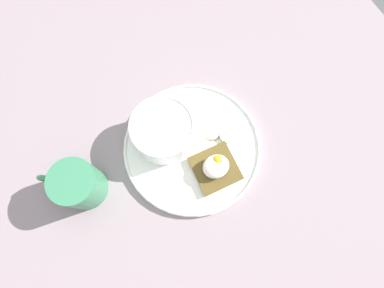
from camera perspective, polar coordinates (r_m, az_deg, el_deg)
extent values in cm
cube|color=gray|center=(67.32, 0.00, -0.97)|extent=(120.00, 120.00, 2.00)
cylinder|color=white|center=(65.88, 0.00, -0.62)|extent=(30.09, 30.09, 1.00)
torus|color=white|center=(65.11, 0.00, -0.43)|extent=(29.89, 29.89, 0.60)
cylinder|color=white|center=(63.10, -5.57, 2.39)|extent=(13.09, 13.09, 6.91)
torus|color=white|center=(59.86, -5.87, 3.47)|extent=(13.29, 13.29, 0.60)
cylinder|color=#B46C78|center=(63.61, -5.52, 2.23)|extent=(11.69, 11.69, 5.42)
ellipsoid|color=#B46C78|center=(61.25, -5.74, 2.99)|extent=(11.11, 11.11, 1.20)
ellipsoid|color=#C6B298|center=(60.96, -5.76, 3.11)|extent=(1.50, 1.76, 0.64)
ellipsoid|color=olive|center=(60.99, -6.56, 2.95)|extent=(1.44, 1.77, 0.65)
ellipsoid|color=tan|center=(60.95, -7.64, 2.39)|extent=(1.29, 1.61, 0.60)
ellipsoid|color=olive|center=(60.47, -3.50, 2.29)|extent=(0.93, 1.43, 0.61)
ellipsoid|color=tan|center=(61.80, -8.52, 4.48)|extent=(2.21, 2.19, 0.81)
ellipsoid|color=tan|center=(60.97, -6.47, 2.88)|extent=(1.53, 1.68, 0.61)
cube|color=brown|center=(63.13, 4.46, -4.62)|extent=(9.47, 9.47, 0.30)
cube|color=brown|center=(63.70, 4.42, -4.72)|extent=(9.29, 9.29, 1.36)
ellipsoid|color=white|center=(61.50, 4.58, -4.29)|extent=(5.59, 4.84, 3.16)
sphere|color=#F6AC1C|center=(61.04, 4.91, -3.13)|extent=(2.19, 2.19, 2.19)
cylinder|color=#EFE7BB|center=(65.99, 6.75, 1.71)|extent=(4.20, 4.27, 1.44)
cylinder|color=#BBB491|center=(65.50, 6.80, 1.85)|extent=(0.75, 0.76, 0.19)
cylinder|color=#F6E7C7|center=(67.04, 4.21, 4.42)|extent=(4.16, 4.17, 0.91)
cylinder|color=#BFB49B|center=(66.66, 4.23, 4.54)|extent=(0.75, 0.75, 0.14)
cylinder|color=beige|center=(65.89, 3.80, 2.09)|extent=(3.75, 3.72, 1.18)
cylinder|color=#BBB193|center=(65.39, 3.83, 2.23)|extent=(0.67, 0.67, 0.14)
cylinder|color=#367D56|center=(63.75, -20.71, -7.29)|extent=(9.16, 9.16, 9.67)
cylinder|color=#302312|center=(60.37, -21.90, -6.70)|extent=(7.79, 7.79, 0.40)
torus|color=#367D56|center=(65.59, -25.30, -6.20)|extent=(4.78, 3.99, 5.25)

